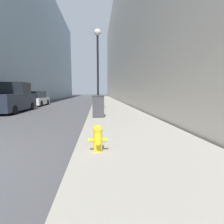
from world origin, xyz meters
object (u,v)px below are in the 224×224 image
at_px(fire_hydrant, 98,138).
at_px(trash_bin, 98,106).
at_px(lamppost, 98,58).
at_px(parked_sedan_near, 36,99).
at_px(pickup_truck, 11,99).

relative_size(fire_hydrant, trash_bin, 0.53).
height_order(trash_bin, lamppost, lamppost).
distance_m(lamppost, parked_sedan_near, 10.43).
distance_m(fire_hydrant, parked_sedan_near, 17.56).
height_order(trash_bin, parked_sedan_near, parked_sedan_near).
xyz_separation_m(fire_hydrant, parked_sedan_near, (-6.89, 16.15, 0.25)).
relative_size(trash_bin, parked_sedan_near, 0.31).
relative_size(trash_bin, lamppost, 0.21).
bearing_deg(pickup_truck, fire_hydrant, -56.40).
bearing_deg(trash_bin, parked_sedan_near, 123.74).
bearing_deg(lamppost, parked_sedan_near, 134.51).
bearing_deg(lamppost, fire_hydrant, -90.26).
xyz_separation_m(fire_hydrant, pickup_truck, (-6.75, 10.16, 0.48)).
bearing_deg(lamppost, pickup_truck, 171.09).
bearing_deg(parked_sedan_near, fire_hydrant, -66.89).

